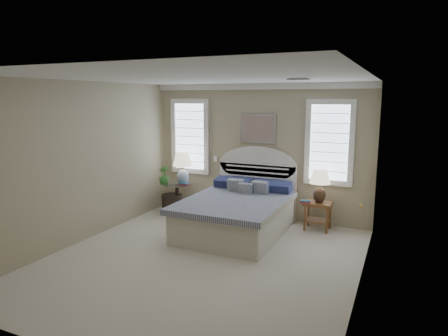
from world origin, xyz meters
TOP-DOWN VIEW (x-y plane):
  - floor at (0.00, 0.00)m, footprint 4.50×5.00m
  - ceiling at (0.00, 0.00)m, footprint 4.50×5.00m
  - wall_back at (0.00, 2.50)m, footprint 4.50×0.02m
  - wall_left at (-2.25, 0.00)m, footprint 0.02×5.00m
  - wall_right at (2.25, 0.00)m, footprint 0.02×5.00m
  - crown_molding at (0.00, 2.46)m, footprint 4.50×0.08m
  - hvac_vent at (1.20, 0.80)m, footprint 0.30×0.20m
  - switch_plate at (-0.95, 2.48)m, footprint 0.08×0.01m
  - window_left at (-1.55, 2.48)m, footprint 0.90×0.06m
  - window_right at (1.40, 2.48)m, footprint 0.90×0.06m
  - painting at (0.00, 2.46)m, footprint 0.74×0.04m
  - closet_door at (2.23, 1.20)m, footprint 0.02×1.80m
  - bed at (0.00, 1.46)m, footprint 1.72×2.28m
  - side_table_left at (-1.65, 2.05)m, footprint 0.56×0.56m
  - nightstand_right at (1.30, 2.15)m, footprint 0.50×0.40m
  - floor_pot at (-1.75, 2.01)m, footprint 0.50×0.50m
  - lamp_left at (-1.53, 2.10)m, footprint 0.54×0.54m
  - lamp_right at (1.32, 2.14)m, footprint 0.47×0.47m
  - potted_plant at (-1.87, 1.90)m, footprint 0.24×0.24m
  - books_left at (-1.43, 1.98)m, footprint 0.22×0.17m
  - books_right at (1.10, 2.00)m, footprint 0.18×0.13m

SIDE VIEW (x-z plane):
  - floor at x=0.00m, z-range -0.01..0.01m
  - floor_pot at x=-1.75m, z-range 0.00..0.39m
  - bed at x=0.00m, z-range -0.35..1.12m
  - nightstand_right at x=1.30m, z-range 0.12..0.65m
  - side_table_left at x=-1.65m, z-range 0.07..0.70m
  - books_right at x=1.10m, z-range 0.53..0.58m
  - books_left at x=-1.43m, z-range 0.63..0.69m
  - potted_plant at x=-1.87m, z-range 0.63..1.01m
  - lamp_right at x=1.32m, z-range 0.60..1.21m
  - lamp_left at x=-1.53m, z-range 0.70..1.38m
  - switch_plate at x=-0.95m, z-range 1.09..1.21m
  - closet_door at x=2.23m, z-range 0.00..2.40m
  - wall_back at x=0.00m, z-range 0.00..2.70m
  - wall_left at x=-2.25m, z-range 0.00..2.70m
  - wall_right at x=2.25m, z-range 0.00..2.70m
  - window_left at x=-1.55m, z-range 0.80..2.40m
  - window_right at x=1.40m, z-range 0.80..2.40m
  - painting at x=0.00m, z-range 1.53..2.11m
  - crown_molding at x=0.00m, z-range 2.58..2.70m
  - hvac_vent at x=1.20m, z-range 2.67..2.69m
  - ceiling at x=0.00m, z-range 2.70..2.71m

